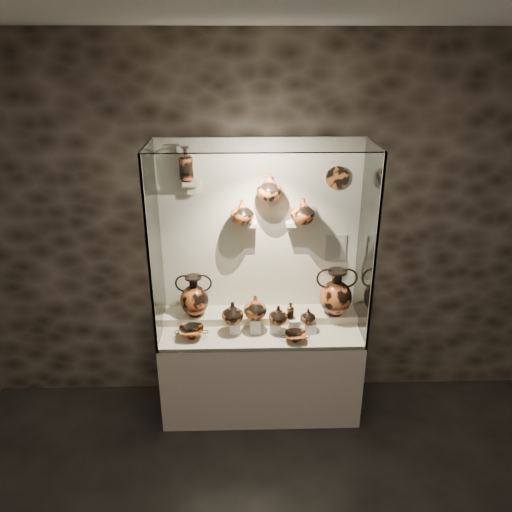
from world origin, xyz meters
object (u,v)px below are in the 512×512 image
Objects in this scene: jug_c at (278,315)px; ovoid_vase_c at (303,211)px; jug_b at (255,307)px; ovoid_vase_a at (242,212)px; kylix_left at (191,332)px; jug_e at (308,316)px; amphora_right at (336,292)px; jug_a at (233,313)px; lekythos_tall at (186,162)px; kylix_right at (295,336)px; ovoid_vase_b at (269,187)px; amphora_left at (194,296)px; lekythos_small at (290,310)px.

jug_c is 0.88m from ovoid_vase_c.
jug_b is 1.00× the size of ovoid_vase_a.
jug_e is at bearing 20.08° from kylix_left.
kylix_left is (-0.53, -0.08, -0.18)m from jug_b.
ovoid_vase_a is (-0.10, 0.23, 0.76)m from jug_b.
jug_c is (-0.51, -0.19, -0.11)m from amphora_right.
jug_a reaches higher than jug_e.
jug_a is at bearing 25.51° from kylix_left.
amphora_right is at bearing 3.76° from lekythos_tall.
jug_c is 1.24× the size of jug_e.
jug_c is at bearing -166.86° from jug_e.
ovoid_vase_c reaches higher than jug_e.
amphora_right is 1.89× the size of kylix_right.
jug_e is at bearing 1.18° from jug_b.
lekythos_tall reaches higher than ovoid_vase_b.
amphora_left is at bearing -163.14° from amphora_right.
amphora_left is at bearing -164.04° from ovoid_vase_b.
ovoid_vase_b is at bearing 40.82° from kylix_left.
kylix_right is (0.33, -0.16, -0.19)m from jug_b.
jug_b reaches higher than kylix_left.
jug_a is at bearing -170.77° from jug_b.
jug_a is 0.63m from jug_e.
ovoid_vase_a is (0.09, 0.25, 0.79)m from jug_a.
jug_e is at bearing 25.35° from jug_a.
kylix_left is 0.88× the size of lekythos_tall.
ovoid_vase_c is at bearing -174.66° from amphora_right.
kylix_left is 1.26× the size of ovoid_vase_c.
ovoid_vase_b is 1.01× the size of ovoid_vase_c.
ovoid_vase_c is at bearing 77.16° from lekythos_small.
jug_a is 0.90× the size of ovoid_vase_c.
amphora_right is 0.54m from kylix_right.
ovoid_vase_a reaches higher than amphora_right.
lekythos_tall is at bearing 155.98° from jug_b.
jug_e is 0.62× the size of ovoid_vase_c.
lekythos_small is at bearing -48.00° from ovoid_vase_a.
amphora_right is 1.07m from ovoid_vase_a.
jug_b is (-0.70, -0.16, -0.05)m from amphora_right.
amphora_right reaches higher than jug_b.
ovoid_vase_c is at bearing 22.67° from amphora_left.
amphora_left reaches higher than jug_a.
lekythos_tall reaches higher than jug_c.
jug_b is 1.52× the size of jug_e.
amphora_left reaches higher than kylix_right.
ovoid_vase_b reaches higher than ovoid_vase_c.
kylix_left is (-0.34, -0.06, -0.14)m from jug_a.
ovoid_vase_b reaches higher than amphora_left.
ovoid_vase_a is at bearing 163.39° from jug_c.
jug_b reaches higher than jug_a.
jug_b is 1.00m from ovoid_vase_b.
jug_e is 0.60× the size of kylix_right.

